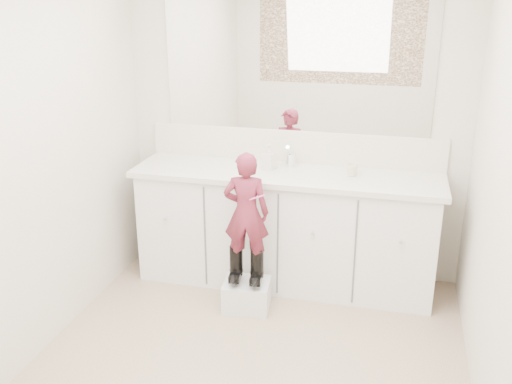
# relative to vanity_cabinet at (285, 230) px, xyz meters

# --- Properties ---
(floor) EXTENTS (3.00, 3.00, 0.00)m
(floor) POSITION_rel_vanity_cabinet_xyz_m (0.00, -1.23, -0.42)
(floor) COLOR #806653
(floor) RESTS_ON ground
(wall_back) EXTENTS (2.60, 0.00, 2.60)m
(wall_back) POSITION_rel_vanity_cabinet_xyz_m (0.00, 0.27, 0.77)
(wall_back) COLOR beige
(wall_back) RESTS_ON floor
(wall_front) EXTENTS (2.60, 0.00, 2.60)m
(wall_front) POSITION_rel_vanity_cabinet_xyz_m (0.00, -2.73, 0.77)
(wall_front) COLOR beige
(wall_front) RESTS_ON floor
(wall_left) EXTENTS (0.00, 3.00, 3.00)m
(wall_left) POSITION_rel_vanity_cabinet_xyz_m (-1.30, -1.23, 0.78)
(wall_left) COLOR beige
(wall_left) RESTS_ON floor
(wall_right) EXTENTS (0.00, 3.00, 3.00)m
(wall_right) POSITION_rel_vanity_cabinet_xyz_m (1.30, -1.23, 0.78)
(wall_right) COLOR beige
(wall_right) RESTS_ON floor
(vanity_cabinet) EXTENTS (2.20, 0.55, 0.85)m
(vanity_cabinet) POSITION_rel_vanity_cabinet_xyz_m (0.00, 0.00, 0.00)
(vanity_cabinet) COLOR silver
(vanity_cabinet) RESTS_ON floor
(countertop) EXTENTS (2.28, 0.58, 0.04)m
(countertop) POSITION_rel_vanity_cabinet_xyz_m (0.00, -0.01, 0.45)
(countertop) COLOR beige
(countertop) RESTS_ON vanity_cabinet
(backsplash) EXTENTS (2.28, 0.03, 0.25)m
(backsplash) POSITION_rel_vanity_cabinet_xyz_m (0.00, 0.26, 0.59)
(backsplash) COLOR beige
(backsplash) RESTS_ON countertop
(mirror) EXTENTS (2.00, 0.02, 1.00)m
(mirror) POSITION_rel_vanity_cabinet_xyz_m (0.00, 0.26, 1.22)
(mirror) COLOR white
(mirror) RESTS_ON wall_back
(dot_panel) EXTENTS (2.00, 0.01, 1.20)m
(dot_panel) POSITION_rel_vanity_cabinet_xyz_m (0.00, -2.71, 1.22)
(dot_panel) COLOR #472819
(dot_panel) RESTS_ON wall_front
(faucet) EXTENTS (0.08, 0.08, 0.10)m
(faucet) POSITION_rel_vanity_cabinet_xyz_m (0.00, 0.15, 0.52)
(faucet) COLOR silver
(faucet) RESTS_ON countertop
(cup) EXTENTS (0.12, 0.12, 0.09)m
(cup) POSITION_rel_vanity_cabinet_xyz_m (0.47, 0.03, 0.51)
(cup) COLOR beige
(cup) RESTS_ON countertop
(soap_bottle) EXTENTS (0.11, 0.11, 0.19)m
(soap_bottle) POSITION_rel_vanity_cabinet_xyz_m (-0.14, 0.04, 0.56)
(soap_bottle) COLOR beige
(soap_bottle) RESTS_ON countertop
(step_stool) EXTENTS (0.35, 0.30, 0.21)m
(step_stool) POSITION_rel_vanity_cabinet_xyz_m (-0.18, -0.48, -0.32)
(step_stool) COLOR silver
(step_stool) RESTS_ON floor
(boot_left) EXTENTS (0.12, 0.19, 0.27)m
(boot_left) POSITION_rel_vanity_cabinet_xyz_m (-0.25, -0.48, -0.09)
(boot_left) COLOR black
(boot_left) RESTS_ON step_stool
(boot_right) EXTENTS (0.12, 0.19, 0.27)m
(boot_right) POSITION_rel_vanity_cabinet_xyz_m (-0.10, -0.48, -0.09)
(boot_right) COLOR black
(boot_right) RESTS_ON step_stool
(toddler) EXTENTS (0.33, 0.23, 0.85)m
(toddler) POSITION_rel_vanity_cabinet_xyz_m (-0.18, -0.48, 0.31)
(toddler) COLOR #AC3551
(toddler) RESTS_ON step_stool
(toothbrush) EXTENTS (0.14, 0.03, 0.06)m
(toothbrush) POSITION_rel_vanity_cabinet_xyz_m (-0.11, -0.50, 0.43)
(toothbrush) COLOR pink
(toothbrush) RESTS_ON toddler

